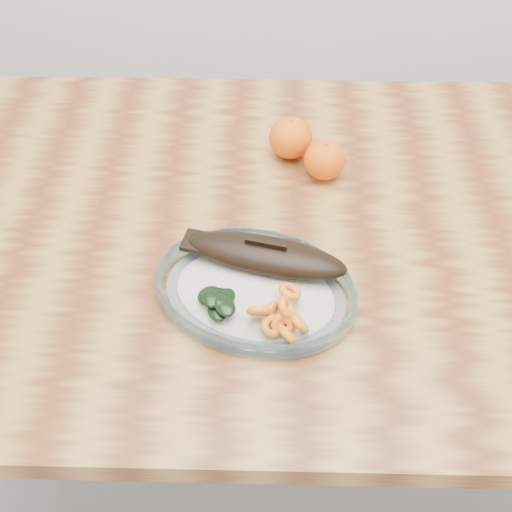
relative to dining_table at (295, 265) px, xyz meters
name	(u,v)px	position (x,y,z in m)	size (l,w,h in m)	color
ground	(283,437)	(0.00, 0.00, -0.65)	(3.00, 3.00, 0.00)	slate
dining_table	(295,265)	(0.00, 0.00, 0.00)	(1.20, 0.80, 0.75)	brown
plated_meal	(256,287)	(-0.06, -0.14, 0.12)	(0.63, 0.63, 0.08)	white
orange_left	(291,138)	(-0.01, 0.17, 0.14)	(0.07, 0.07, 0.07)	#F83C05
orange_right	(325,160)	(0.05, 0.12, 0.13)	(0.07, 0.07, 0.07)	#F83C05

